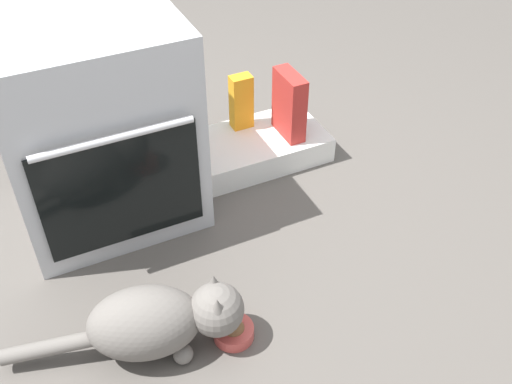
{
  "coord_description": "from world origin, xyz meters",
  "views": [
    {
      "loc": [
        -0.34,
        -1.35,
        1.54
      ],
      "look_at": [
        0.32,
        0.02,
        0.25
      ],
      "focal_mm": 41.26,
      "sensor_mm": 36.0,
      "label": 1
    }
  ],
  "objects": [
    {
      "name": "cereal_box",
      "position": [
        0.68,
        0.46,
        0.25
      ],
      "size": [
        0.07,
        0.18,
        0.28
      ],
      "primitive_type": "cube",
      "color": "#B72D28",
      "rests_on": "pantry_cabinet"
    },
    {
      "name": "oven",
      "position": [
        -0.1,
        0.45,
        0.38
      ],
      "size": [
        0.63,
        0.6,
        0.77
      ],
      "color": "#B7BABF",
      "rests_on": "ground"
    },
    {
      "name": "food_bowl",
      "position": [
        0.08,
        -0.32,
        0.03
      ],
      "size": [
        0.13,
        0.13,
        0.07
      ],
      "color": "#C64C47",
      "rests_on": "ground"
    },
    {
      "name": "juice_carton",
      "position": [
        0.52,
        0.59,
        0.23
      ],
      "size": [
        0.09,
        0.06,
        0.24
      ],
      "primitive_type": "cube",
      "color": "orange",
      "rests_on": "pantry_cabinet"
    },
    {
      "name": "cat",
      "position": [
        -0.13,
        -0.26,
        0.13
      ],
      "size": [
        0.71,
        0.31,
        0.24
      ],
      "rotation": [
        0.0,
        0.0,
        -0.28
      ],
      "color": "slate",
      "rests_on": "ground"
    },
    {
      "name": "ground",
      "position": [
        0.0,
        0.0,
        0.0
      ],
      "size": [
        8.0,
        8.0,
        0.0
      ],
      "primitive_type": "plane",
      "color": "#56514C"
    },
    {
      "name": "pantry_cabinet",
      "position": [
        0.55,
        0.49,
        0.06
      ],
      "size": [
        0.57,
        0.33,
        0.11
      ],
      "primitive_type": "cube",
      "color": "white",
      "rests_on": "ground"
    }
  ]
}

